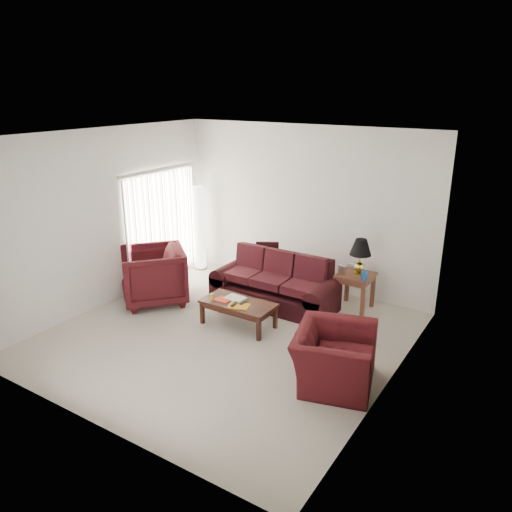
{
  "coord_description": "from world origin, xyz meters",
  "views": [
    {
      "loc": [
        4.05,
        -5.51,
        3.64
      ],
      "look_at": [
        0.0,
        0.85,
        1.05
      ],
      "focal_mm": 35.0,
      "sensor_mm": 36.0,
      "label": 1
    }
  ],
  "objects": [
    {
      "name": "yellow_glass",
      "position": [
        -0.44,
        0.23,
        0.46
      ],
      "size": [
        0.07,
        0.07,
        0.11
      ],
      "primitive_type": "cylinder",
      "rotation": [
        0.0,
        0.0,
        0.14
      ],
      "color": "yellow",
      "rests_on": "coffee_table"
    },
    {
      "name": "floor_lamp",
      "position": [
        -2.2,
        2.15,
        0.88
      ],
      "size": [
        0.37,
        0.37,
        1.75
      ],
      "primitive_type": null,
      "rotation": [
        0.0,
        0.0,
        0.37
      ],
      "color": "silver",
      "rests_on": "ground"
    },
    {
      "name": "blue_canister",
      "position": [
        1.48,
        1.79,
        0.71
      ],
      "size": [
        0.12,
        0.12,
        0.16
      ],
      "primitive_type": "cylinder",
      "rotation": [
        0.0,
        0.0,
        -0.18
      ],
      "color": "#16468F",
      "rests_on": "end_table"
    },
    {
      "name": "remote_a",
      "position": [
        -0.02,
        0.25,
        0.44
      ],
      "size": [
        0.07,
        0.17,
        0.02
      ],
      "primitive_type": "cube",
      "rotation": [
        0.0,
        0.0,
        0.15
      ],
      "color": "black",
      "rests_on": "coffee_table"
    },
    {
      "name": "table_lamp",
      "position": [
        1.3,
        2.05,
        0.93
      ],
      "size": [
        0.42,
        0.42,
        0.61
      ],
      "primitive_type": null,
      "rotation": [
        0.0,
        0.0,
        0.18
      ],
      "color": "#B09F37",
      "rests_on": "end_table"
    },
    {
      "name": "armchair_right",
      "position": [
        1.89,
        -0.28,
        0.36
      ],
      "size": [
        1.23,
        1.33,
        0.72
      ],
      "primitive_type": "imported",
      "rotation": [
        0.0,
        0.0,
        1.84
      ],
      "color": "#410F12",
      "rests_on": "ground"
    },
    {
      "name": "throw_pillow",
      "position": [
        -0.46,
        1.96,
        0.7
      ],
      "size": [
        0.47,
        0.38,
        0.43
      ],
      "primitive_type": "cube",
      "rotation": [
        -0.21,
        0.0,
        0.5
      ],
      "color": "black",
      "rests_on": "sofa"
    },
    {
      "name": "picture_frame",
      "position": [
        1.1,
        2.21,
        0.7
      ],
      "size": [
        0.13,
        0.16,
        0.05
      ],
      "primitive_type": "cube",
      "rotation": [
        1.36,
        0.0,
        -0.06
      ],
      "color": "#AEAEB2",
      "rests_on": "end_table"
    },
    {
      "name": "floor",
      "position": [
        0.0,
        0.0,
        0.0
      ],
      "size": [
        5.0,
        5.0,
        0.0
      ],
      "primitive_type": "plane",
      "color": "beige",
      "rests_on": "ground"
    },
    {
      "name": "blinds",
      "position": [
        -2.42,
        1.3,
        1.08
      ],
      "size": [
        0.1,
        2.0,
        2.16
      ],
      "primitive_type": "cube",
      "color": "silver",
      "rests_on": "ground"
    },
    {
      "name": "end_table",
      "position": [
        1.26,
        1.99,
        0.31
      ],
      "size": [
        0.61,
        0.61,
        0.63
      ],
      "primitive_type": null,
      "rotation": [
        0.0,
        0.0,
        -0.06
      ],
      "color": "#493019",
      "rests_on": "ground"
    },
    {
      "name": "magazine_red",
      "position": [
        -0.28,
        0.33,
        0.42
      ],
      "size": [
        0.27,
        0.21,
        0.01
      ],
      "primitive_type": "cube",
      "rotation": [
        0.0,
        0.0,
        -0.07
      ],
      "color": "red",
      "rests_on": "coffee_table"
    },
    {
      "name": "magazine_white",
      "position": [
        -0.16,
        0.48,
        0.42
      ],
      "size": [
        0.32,
        0.25,
        0.02
      ],
      "primitive_type": "cube",
      "rotation": [
        0.0,
        0.0,
        -0.06
      ],
      "color": "white",
      "rests_on": "coffee_table"
    },
    {
      "name": "coffee_table",
      "position": [
        -0.04,
        0.39,
        0.2
      ],
      "size": [
        1.3,
        0.98,
        0.41
      ],
      "primitive_type": null,
      "rotation": [
        0.0,
        0.0,
        -0.38
      ],
      "color": "black",
      "rests_on": "ground"
    },
    {
      "name": "clock",
      "position": [
        1.06,
        1.89,
        0.7
      ],
      "size": [
        0.15,
        0.1,
        0.14
      ],
      "primitive_type": "cube",
      "rotation": [
        0.0,
        0.0,
        -0.35
      ],
      "color": "silver",
      "rests_on": "end_table"
    },
    {
      "name": "armchair_left",
      "position": [
        -1.83,
        0.38,
        0.49
      ],
      "size": [
        1.5,
        1.51,
        0.98
      ],
      "primitive_type": "imported",
      "rotation": [
        0.0,
        0.0,
        -0.72
      ],
      "color": "#3B0D11",
      "rests_on": "ground"
    },
    {
      "name": "sofa",
      "position": [
        0.03,
        1.37,
        0.44
      ],
      "size": [
        2.24,
        1.15,
        0.88
      ],
      "primitive_type": null,
      "rotation": [
        0.0,
        0.0,
        0.1
      ],
      "color": "black",
      "rests_on": "ground"
    },
    {
      "name": "magazine_orange",
      "position": [
        0.06,
        0.26,
        0.42
      ],
      "size": [
        0.36,
        0.31,
        0.02
      ],
      "primitive_type": "cube",
      "rotation": [
        0.0,
        0.0,
        0.29
      ],
      "color": "#C78517",
      "rests_on": "coffee_table"
    },
    {
      "name": "remote_b",
      "position": [
        0.07,
        0.37,
        0.44
      ],
      "size": [
        0.05,
        0.15,
        0.02
      ],
      "primitive_type": "cube",
      "rotation": [
        0.0,
        0.0,
        -0.01
      ],
      "color": "black",
      "rests_on": "coffee_table"
    }
  ]
}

